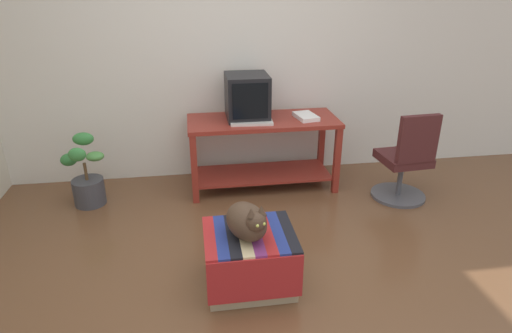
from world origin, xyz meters
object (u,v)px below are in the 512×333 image
at_px(cat, 248,221).
at_px(keyboard, 252,123).
at_px(desk, 263,141).
at_px(office_chair, 406,163).
at_px(potted_plant, 87,181).
at_px(tv_monitor, 247,97).
at_px(ottoman_with_blanket, 250,259).
at_px(book, 306,116).

bearing_deg(cat, keyboard, 60.58).
height_order(desk, office_chair, office_chair).
xyz_separation_m(keyboard, potted_plant, (-1.56, -0.01, -0.49)).
bearing_deg(keyboard, cat, -95.61).
xyz_separation_m(tv_monitor, cat, (-0.22, -1.65, -0.39)).
xyz_separation_m(potted_plant, office_chair, (2.98, -0.36, 0.15)).
xyz_separation_m(keyboard, ottoman_with_blanket, (-0.22, -1.41, -0.52)).
height_order(book, ottoman_with_blanket, book).
xyz_separation_m(keyboard, cat, (-0.24, -1.45, -0.19)).
bearing_deg(keyboard, tv_monitor, 98.08).
bearing_deg(cat, book, 42.84).
relative_size(tv_monitor, office_chair, 0.50).
bearing_deg(potted_plant, office_chair, -6.85).
height_order(desk, keyboard, keyboard).
bearing_deg(potted_plant, cat, -47.30).
relative_size(ottoman_with_blanket, office_chair, 0.69).
bearing_deg(keyboard, potted_plant, -175.93).
relative_size(keyboard, office_chair, 0.45).
bearing_deg(office_chair, tv_monitor, -26.02).
bearing_deg(tv_monitor, keyboard, -85.73).
height_order(keyboard, cat, keyboard).
distance_m(book, ottoman_with_blanket, 1.77).
relative_size(potted_plant, office_chair, 0.77).
height_order(tv_monitor, potted_plant, tv_monitor).
xyz_separation_m(desk, ottoman_with_blanket, (-0.35, -1.55, -0.28)).
height_order(tv_monitor, cat, tv_monitor).
height_order(desk, book, book).
bearing_deg(ottoman_with_blanket, potted_plant, 133.93).
bearing_deg(keyboard, desk, 49.63).
relative_size(desk, cat, 3.30).
height_order(ottoman_with_blanket, potted_plant, potted_plant).
bearing_deg(tv_monitor, book, -10.81).
relative_size(desk, office_chair, 1.65).
relative_size(tv_monitor, potted_plant, 0.64).
bearing_deg(office_chair, cat, 28.88).
height_order(keyboard, book, book).
xyz_separation_m(desk, potted_plant, (-1.70, -0.15, -0.25)).
bearing_deg(book, potted_plant, 173.26).
distance_m(keyboard, cat, 1.49).
bearing_deg(desk, cat, -103.21).
bearing_deg(keyboard, ottoman_with_blanket, -95.17).
height_order(cat, office_chair, office_chair).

